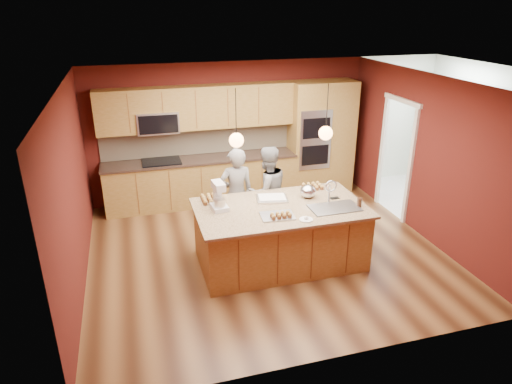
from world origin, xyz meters
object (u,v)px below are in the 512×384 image
object	(u,v)px
island	(281,234)
person_left	(236,194)
mixing_bowl	(308,191)
person_right	(267,191)
stand_mixer	(219,198)

from	to	relation	value
island	person_left	xyz separation A→B (m)	(-0.46, 0.96, 0.32)
person_left	mixing_bowl	world-z (taller)	person_left
person_right	stand_mixer	size ratio (longest dim) A/B	3.74
person_right	mixing_bowl	xyz separation A→B (m)	(0.44, -0.72, 0.24)
person_left	stand_mixer	world-z (taller)	person_left
mixing_bowl	island	bearing A→B (deg)	-155.01
island	person_right	world-z (taller)	person_right
person_right	stand_mixer	distance (m)	1.28
stand_mixer	mixing_bowl	world-z (taller)	stand_mixer
stand_mixer	mixing_bowl	size ratio (longest dim) A/B	1.69
person_left	mixing_bowl	size ratio (longest dim) A/B	6.43
person_right	island	bearing A→B (deg)	72.38
island	stand_mixer	size ratio (longest dim) A/B	6.02
person_right	stand_mixer	world-z (taller)	person_right
island	mixing_bowl	size ratio (longest dim) A/B	10.19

